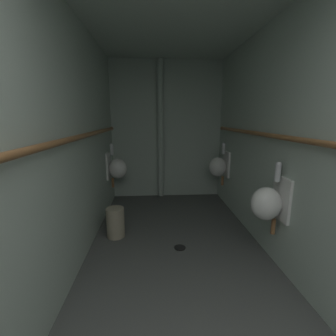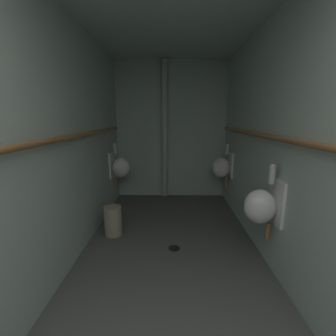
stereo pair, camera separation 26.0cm
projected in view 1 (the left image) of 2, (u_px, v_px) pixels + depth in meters
floor at (180, 270)px, 2.43m from camera, size 2.18×4.69×0.08m
wall_left at (64, 146)px, 2.08m from camera, size 0.06×4.69×2.55m
wall_right at (291, 144)px, 2.22m from camera, size 0.06×4.69×2.55m
wall_back at (167, 131)px, 4.41m from camera, size 2.18×0.06×2.55m
urinal_left_mid at (117, 168)px, 3.93m from camera, size 0.32×0.30×0.76m
urinal_right_mid at (268, 203)px, 2.32m from camera, size 0.32×0.30×0.76m
urinal_right_far at (219, 166)px, 4.05m from camera, size 0.32×0.30×0.76m
supply_pipe_left at (74, 138)px, 2.09m from camera, size 0.06×3.93×0.06m
supply_pipe_right at (282, 137)px, 2.21m from camera, size 0.06×3.95×0.06m
standpipe_back_wall at (160, 131)px, 4.29m from camera, size 0.11×0.11×2.50m
floor_drain at (180, 247)px, 2.77m from camera, size 0.14×0.14×0.01m
waste_bin at (116, 222)px, 3.00m from camera, size 0.23×0.23×0.39m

